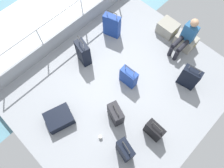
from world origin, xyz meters
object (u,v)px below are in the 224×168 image
Objects in this scene: suitcase_0 at (125,150)px; suitcase_2 at (83,53)px; suitcase_3 at (154,130)px; cargo_crate_0 at (168,28)px; suitcase_5 at (129,77)px; paper_cup at (100,137)px; suitcase_7 at (112,26)px; passenger_seated at (186,37)px; suitcase_6 at (116,114)px; suitcase_1 at (189,78)px; cargo_crate_1 at (186,41)px; suitcase_4 at (59,118)px.

suitcase_2 reaches higher than suitcase_0.
suitcase_0 is at bearing -102.23° from suitcase_3.
cargo_crate_0 is at bearing 113.28° from suitcase_0.
suitcase_0 is at bearing -50.00° from suitcase_5.
suitcase_0 is 7.97× the size of paper_cup.
suitcase_7 is (-2.67, 1.38, 0.09)m from suitcase_3.
passenger_seated is 1.21× the size of suitcase_7.
suitcase_6 is at bearing 147.55° from suitcase_0.
suitcase_1 is (-0.05, 2.34, -0.00)m from suitcase_0.
cargo_crate_1 is at bearing 80.11° from suitcase_5.
passenger_seated is 1.82m from suitcase_5.
cargo_crate_0 is 1.98m from suitcase_5.
suitcase_6 is (-0.87, -0.32, 0.00)m from suitcase_3.
suitcase_7 is (-2.45, -0.19, 0.01)m from suitcase_1.
passenger_seated is (0.63, -0.19, 0.36)m from cargo_crate_0.
suitcase_4 is at bearing -103.88° from suitcase_5.
suitcase_5 is 1.59m from suitcase_7.
cargo_crate_1 is at bearing 33.66° from suitcase_7.
cargo_crate_0 is 0.96× the size of cargo_crate_1.
cargo_crate_0 is 0.52× the size of passenger_seated.
cargo_crate_1 is at bearing 78.14° from suitcase_4.
suitcase_2 is at bearing -127.48° from passenger_seated.
cargo_crate_0 is at bearing 66.80° from suitcase_2.
cargo_crate_1 is 3.89m from suitcase_4.
cargo_crate_0 reaches higher than paper_cup.
suitcase_4 is (-1.59, -0.52, -0.21)m from suitcase_0.
suitcase_7 is (-1.37, 0.81, 0.08)m from suitcase_5.
passenger_seated is at bearing 93.04° from paper_cup.
suitcase_4 is at bearing -92.54° from cargo_crate_0.
cargo_crate_0 is 0.68× the size of suitcase_1.
passenger_seated is 1.97m from suitcase_7.
suitcase_2 reaches higher than suitcase_6.
suitcase_5 is at bearing 109.04° from paper_cup.
suitcase_0 is 2.61m from suitcase_2.
suitcase_5 is at bearing -100.85° from passenger_seated.
suitcase_7 is at bearing 149.58° from suitcase_5.
cargo_crate_0 is 5.46× the size of paper_cup.
suitcase_2 reaches higher than suitcase_4.
cargo_crate_0 is 0.75m from passenger_seated.
suitcase_1 reaches higher than cargo_crate_0.
suitcase_0 is at bearing -75.77° from passenger_seated.
suitcase_6 is at bearing -88.15° from passenger_seated.
suitcase_0 reaches higher than cargo_crate_1.
suitcase_5 is at bearing -30.42° from suitcase_7.
suitcase_0 is at bearing -32.45° from suitcase_6.
suitcase_0 is 1.11× the size of suitcase_4.
cargo_crate_1 is at bearing 54.73° from suitcase_2.
suitcase_6 is at bearing -43.47° from suitcase_7.
suitcase_6 reaches higher than cargo_crate_1.
cargo_crate_1 is 2.69m from suitcase_3.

